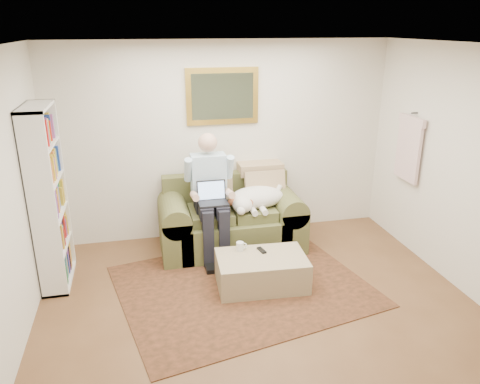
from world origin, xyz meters
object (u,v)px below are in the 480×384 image
object	(u,v)px
seated_man	(211,198)
sleeping_dog	(257,197)
sofa	(231,224)
coffee_mug	(240,246)
laptop	(212,197)
ottoman	(261,271)
bookshelf	(48,198)

from	to	relation	value
seated_man	sleeping_dog	bearing A→B (deg)	7.13
sofa	coffee_mug	size ratio (longest dim) A/B	18.19
sleeping_dog	laptop	bearing A→B (deg)	-166.36
laptop	ottoman	distance (m)	1.10
ottoman	coffee_mug	size ratio (longest dim) A/B	9.80
ottoman	bookshelf	world-z (taller)	bookshelf
sofa	laptop	world-z (taller)	laptop
laptop	coffee_mug	xyz separation A→B (m)	(0.21, -0.60, -0.40)
seated_man	coffee_mug	xyz separation A→B (m)	(0.21, -0.67, -0.36)
sleeping_dog	sofa	bearing A→B (deg)	164.26
ottoman	seated_man	bearing A→B (deg)	114.88
seated_man	ottoman	world-z (taller)	seated_man
seated_man	sofa	bearing A→B (deg)	31.45
sleeping_dog	coffee_mug	xyz separation A→B (m)	(-0.39, -0.74, -0.29)
ottoman	sleeping_dog	bearing A→B (deg)	78.59
sofa	coffee_mug	world-z (taller)	sofa
seated_man	sleeping_dog	distance (m)	0.61
coffee_mug	bookshelf	size ratio (longest dim) A/B	0.05
sofa	bookshelf	size ratio (longest dim) A/B	0.91
seated_man	ottoman	xyz separation A→B (m)	(0.41, -0.88, -0.59)
bookshelf	laptop	bearing A→B (deg)	5.32
sleeping_dog	ottoman	distance (m)	1.10
sleeping_dog	ottoman	size ratio (longest dim) A/B	0.76
seated_man	bookshelf	distance (m)	1.85
sleeping_dog	ottoman	xyz separation A→B (m)	(-0.19, -0.95, -0.52)
sofa	seated_man	xyz separation A→B (m)	(-0.27, -0.17, 0.45)
seated_man	coffee_mug	world-z (taller)	seated_man
sleeping_dog	seated_man	bearing A→B (deg)	-172.87
sofa	ottoman	distance (m)	1.06
laptop	bookshelf	xyz separation A→B (m)	(-1.82, -0.17, 0.20)
seated_man	laptop	xyz separation A→B (m)	(0.00, -0.07, 0.04)
sofa	coffee_mug	bearing A→B (deg)	-94.41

